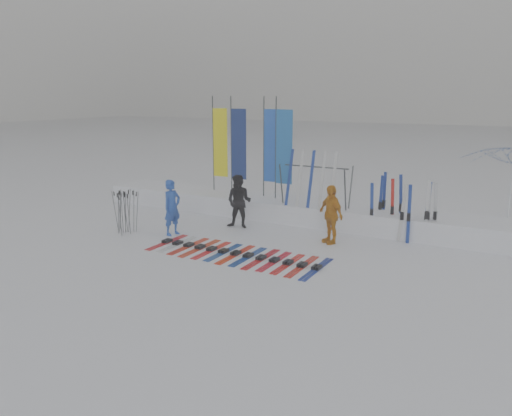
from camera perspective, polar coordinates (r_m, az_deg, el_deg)
The scene contains 11 objects.
ground at distance 11.87m, azimuth -4.63°, elevation -6.11°, with size 120.00×120.00×0.00m, color white.
snow_bank at distance 15.67m, azimuth 4.71°, elevation -0.29°, with size 14.00×1.60×0.60m, color white.
person_blue at distance 14.06m, azimuth -9.56°, elevation 0.06°, with size 0.57×0.37×1.56m, color #1E48B3.
person_black at distance 14.60m, azimuth -1.94°, elevation 0.74°, with size 0.76×0.60×1.57m, color black.
person_yellow at distance 13.23m, azimuth 8.52°, elevation -0.71°, with size 0.91×0.38×1.56m, color orange.
tent_canopy at distance 15.54m, azimuth 27.10°, elevation 1.92°, with size 2.79×2.85×2.56m, color white.
ski_row at distance 12.30m, azimuth -2.29°, elevation -5.22°, with size 4.45×1.70×0.07m.
pole_cluster at distance 14.61m, azimuth -14.77°, elevation -0.44°, with size 0.68×0.70×1.25m.
feather_flags at distance 16.30m, azimuth -0.46°, elevation 7.20°, with size 3.11×0.29×3.20m.
ski_rack at distance 14.80m, azimuth 6.83°, elevation 3.17°, with size 2.04×0.80×1.23m.
upright_skis at distance 14.13m, azimuth 16.83°, elevation -0.15°, with size 1.72×1.07×1.69m.
Camera 1 is at (6.28, -9.31, 3.85)m, focal length 35.00 mm.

